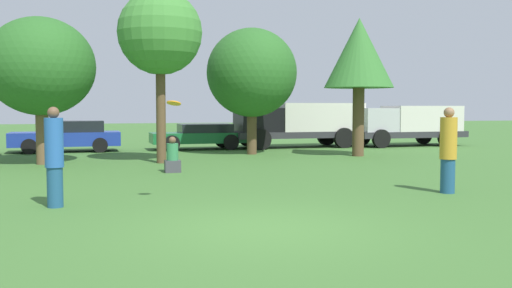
# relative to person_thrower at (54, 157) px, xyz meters

# --- Properties ---
(ground_plane) EXTENTS (120.00, 120.00, 0.00)m
(ground_plane) POSITION_rel_person_thrower_xyz_m (3.37, -2.88, -0.98)
(ground_plane) COLOR #3D6B2D
(person_thrower) EXTENTS (0.35, 0.35, 1.94)m
(person_thrower) POSITION_rel_person_thrower_xyz_m (0.00, 0.00, 0.00)
(person_thrower) COLOR navy
(person_thrower) RESTS_ON ground
(person_catcher) EXTENTS (0.37, 0.37, 1.93)m
(person_catcher) POSITION_rel_person_thrower_xyz_m (8.40, -0.39, -0.01)
(person_catcher) COLOR navy
(person_catcher) RESTS_ON ground
(frisbee) EXTENTS (0.30, 0.28, 0.14)m
(frisbee) POSITION_rel_person_thrower_xyz_m (2.28, -0.23, 1.03)
(frisbee) COLOR orange
(bystander_sitting) EXTENTS (0.46, 0.38, 1.06)m
(bystander_sitting) POSITION_rel_person_thrower_xyz_m (2.90, 5.31, -0.55)
(bystander_sitting) COLOR #3F3F47
(bystander_sitting) RESTS_ON ground
(tree_1) EXTENTS (3.59, 3.59, 4.94)m
(tree_1) POSITION_rel_person_thrower_xyz_m (-1.06, 8.82, 2.29)
(tree_1) COLOR brown
(tree_1) RESTS_ON ground
(tree_2) EXTENTS (2.88, 2.88, 5.92)m
(tree_2) POSITION_rel_person_thrower_xyz_m (2.85, 8.22, 3.45)
(tree_2) COLOR brown
(tree_2) RESTS_ON ground
(tree_3) EXTENTS (3.67, 3.67, 5.13)m
(tree_3) POSITION_rel_person_thrower_xyz_m (6.81, 10.94, 2.33)
(tree_3) COLOR brown
(tree_3) RESTS_ON ground
(tree_4) EXTENTS (2.72, 2.72, 5.41)m
(tree_4) POSITION_rel_person_thrower_xyz_m (10.64, 9.02, 2.99)
(tree_4) COLOR brown
(tree_4) RESTS_ON ground
(parked_car_blue) EXTENTS (4.59, 2.02, 1.34)m
(parked_car_blue) POSITION_rel_person_thrower_xyz_m (-0.55, 14.23, -0.28)
(parked_car_blue) COLOR #1E389E
(parked_car_blue) RESTS_ON ground
(parked_car_green) EXTENTS (4.35, 2.00, 1.16)m
(parked_car_green) POSITION_rel_person_thrower_xyz_m (5.21, 14.23, -0.34)
(parked_car_green) COLOR #196633
(parked_car_green) RESTS_ON ground
(delivery_truck_black) EXTENTS (6.66, 2.44, 2.12)m
(delivery_truck_black) POSITION_rel_person_thrower_xyz_m (10.12, 14.23, 0.23)
(delivery_truck_black) COLOR #2D2D33
(delivery_truck_black) RESTS_ON ground
(delivery_truck_silver) EXTENTS (5.78, 2.32, 1.99)m
(delivery_truck_silver) POSITION_rel_person_thrower_xyz_m (15.56, 13.77, 0.17)
(delivery_truck_silver) COLOR #2D2D33
(delivery_truck_silver) RESTS_ON ground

